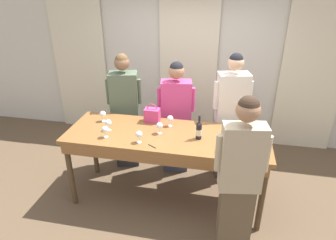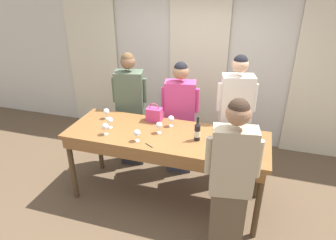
# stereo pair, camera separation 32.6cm
# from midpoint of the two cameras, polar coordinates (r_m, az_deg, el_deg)

# --- Properties ---
(ground_plane) EXTENTS (18.00, 18.00, 0.00)m
(ground_plane) POSITION_cam_midpoint_polar(r_m,az_deg,el_deg) (4.27, -2.50, -14.42)
(ground_plane) COLOR brown
(wall_back) EXTENTS (12.00, 0.06, 2.80)m
(wall_back) POSITION_cam_midpoint_polar(r_m,az_deg,el_deg) (5.27, 2.16, 10.92)
(wall_back) COLOR beige
(wall_back) RESTS_ON ground_plane
(curtain_panel_left) EXTENTS (0.99, 0.03, 2.69)m
(curtain_panel_left) POSITION_cam_midpoint_polar(r_m,az_deg,el_deg) (5.89, -18.00, 10.73)
(curtain_panel_left) COLOR beige
(curtain_panel_left) RESTS_ON ground_plane
(curtain_panel_center) EXTENTS (0.99, 0.03, 2.69)m
(curtain_panel_center) POSITION_cam_midpoint_polar(r_m,az_deg,el_deg) (5.23, 2.03, 10.15)
(curtain_panel_center) COLOR beige
(curtain_panel_center) RESTS_ON ground_plane
(curtain_panel_right) EXTENTS (0.99, 0.03, 2.69)m
(curtain_panel_right) POSITION_cam_midpoint_polar(r_m,az_deg,el_deg) (5.29, 24.24, 8.09)
(curtain_panel_right) COLOR beige
(curtain_panel_right) RESTS_ON ground_plane
(tasting_bar) EXTENTS (2.51, 0.87, 0.99)m
(tasting_bar) POSITION_cam_midpoint_polar(r_m,az_deg,el_deg) (3.74, -2.86, -4.21)
(tasting_bar) COLOR brown
(tasting_bar) RESTS_ON ground_plane
(wine_bottle) EXTENTS (0.07, 0.07, 0.30)m
(wine_bottle) POSITION_cam_midpoint_polar(r_m,az_deg,el_deg) (3.55, 3.30, -2.00)
(wine_bottle) COLOR black
(wine_bottle) RESTS_ON tasting_bar
(handbag) EXTENTS (0.20, 0.13, 0.26)m
(handbag) POSITION_cam_midpoint_polar(r_m,az_deg,el_deg) (3.99, -5.37, 0.93)
(handbag) COLOR #C63870
(handbag) RESTS_ON tasting_bar
(wine_glass_front_left) EXTENTS (0.08, 0.08, 0.15)m
(wine_glass_front_left) POSITION_cam_midpoint_polar(r_m,az_deg,el_deg) (3.34, 7.81, -4.44)
(wine_glass_front_left) COLOR white
(wine_glass_front_left) RESTS_ON tasting_bar
(wine_glass_front_mid) EXTENTS (0.08, 0.08, 0.15)m
(wine_glass_front_mid) POSITION_cam_midpoint_polar(r_m,az_deg,el_deg) (3.69, -4.14, -1.15)
(wine_glass_front_mid) COLOR white
(wine_glass_front_mid) RESTS_ON tasting_bar
(wine_glass_front_right) EXTENTS (0.08, 0.08, 0.15)m
(wine_glass_front_right) POSITION_cam_midpoint_polar(r_m,az_deg,el_deg) (4.11, -14.55, 1.03)
(wine_glass_front_right) COLOR white
(wine_glass_front_right) RESTS_ON tasting_bar
(wine_glass_center_left) EXTENTS (0.08, 0.08, 0.15)m
(wine_glass_center_left) POSITION_cam_midpoint_polar(r_m,az_deg,el_deg) (3.46, 15.01, -3.95)
(wine_glass_center_left) COLOR white
(wine_glass_center_left) RESTS_ON tasting_bar
(wine_glass_center_mid) EXTENTS (0.08, 0.08, 0.15)m
(wine_glass_center_mid) POSITION_cam_midpoint_polar(r_m,az_deg,el_deg) (3.85, -13.69, -0.59)
(wine_glass_center_mid) COLOR white
(wine_glass_center_mid) RESTS_ON tasting_bar
(wine_glass_center_right) EXTENTS (0.08, 0.08, 0.15)m
(wine_glass_center_right) POSITION_cam_midpoint_polar(r_m,az_deg,el_deg) (3.51, -8.21, -2.84)
(wine_glass_center_right) COLOR white
(wine_glass_center_right) RESTS_ON tasting_bar
(wine_glass_back_left) EXTENTS (0.08, 0.08, 0.15)m
(wine_glass_back_left) POSITION_cam_midpoint_polar(r_m,az_deg,el_deg) (3.70, -14.38, -1.83)
(wine_glass_back_left) COLOR white
(wine_glass_back_left) RESTS_ON tasting_bar
(wine_glass_back_mid) EXTENTS (0.08, 0.08, 0.15)m
(wine_glass_back_mid) POSITION_cam_midpoint_polar(r_m,az_deg,el_deg) (3.85, -2.04, 0.19)
(wine_glass_back_mid) COLOR white
(wine_glass_back_mid) RESTS_ON tasting_bar
(pen) EXTENTS (0.11, 0.07, 0.01)m
(pen) POSITION_cam_midpoint_polar(r_m,az_deg,el_deg) (3.46, -5.75, -5.07)
(pen) COLOR black
(pen) RESTS_ON tasting_bar
(guest_olive_jacket) EXTENTS (0.52, 0.36, 1.79)m
(guest_olive_jacket) POSITION_cam_midpoint_polar(r_m,az_deg,el_deg) (4.55, -10.20, 1.60)
(guest_olive_jacket) COLOR #28282D
(guest_olive_jacket) RESTS_ON ground_plane
(guest_pink_top) EXTENTS (0.54, 0.31, 1.72)m
(guest_pink_top) POSITION_cam_midpoint_polar(r_m,az_deg,el_deg) (4.35, -0.63, 0.44)
(guest_pink_top) COLOR #383D51
(guest_pink_top) RESTS_ON ground_plane
(guest_cream_sweater) EXTENTS (0.53, 0.34, 1.87)m
(guest_cream_sweater) POSITION_cam_midpoint_polar(r_m,az_deg,el_deg) (4.24, 9.67, 0.44)
(guest_cream_sweater) COLOR #473833
(guest_cream_sweater) RESTS_ON ground_plane
(host_pouring) EXTENTS (0.52, 0.26, 1.84)m
(host_pouring) POSITION_cam_midpoint_polar(r_m,az_deg,el_deg) (3.01, 10.40, -11.02)
(host_pouring) COLOR brown
(host_pouring) RESTS_ON ground_plane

